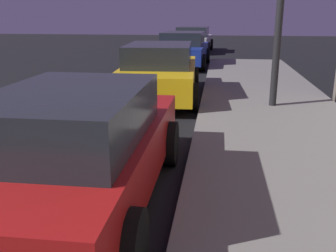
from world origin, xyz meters
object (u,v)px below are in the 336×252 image
at_px(car_yellow_cab, 159,71).
at_px(car_red, 79,148).
at_px(car_silver, 193,39).
at_px(car_blue, 183,49).

bearing_deg(car_yellow_cab, car_red, -90.00).
bearing_deg(car_red, car_silver, 90.01).
relative_size(car_yellow_cab, car_blue, 1.05).
distance_m(car_yellow_cab, car_blue, 6.48).
height_order(car_blue, car_silver, same).
bearing_deg(car_blue, car_red, -90.00).
xyz_separation_m(car_red, car_blue, (0.00, 12.47, -0.01)).
bearing_deg(car_red, car_blue, 90.00).
bearing_deg(car_blue, car_silver, 90.02).
bearing_deg(car_silver, car_red, -89.99).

